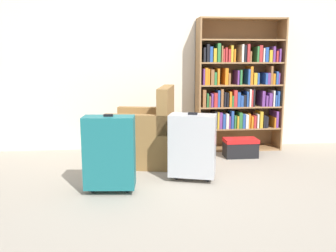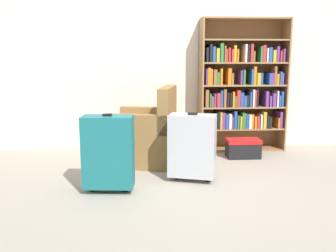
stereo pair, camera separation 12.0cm
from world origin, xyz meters
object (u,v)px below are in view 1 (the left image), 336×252
(bookshelf, at_px, (238,87))
(mug, at_px, (194,159))
(suitcase_teal, at_px, (109,152))
(armchair, at_px, (145,136))
(suitcase_silver, at_px, (192,145))
(storage_box, at_px, (240,147))

(bookshelf, xyz_separation_m, mug, (-0.69, -0.62, -0.79))
(suitcase_teal, bearing_deg, armchair, 68.89)
(bookshelf, distance_m, suitcase_teal, 2.25)
(suitcase_silver, bearing_deg, bookshelf, 56.38)
(mug, distance_m, suitcase_teal, 1.32)
(bookshelf, height_order, mug, bookshelf)
(mug, relative_size, suitcase_silver, 0.17)
(storage_box, relative_size, suitcase_silver, 0.59)
(armchair, xyz_separation_m, mug, (0.57, -0.08, -0.27))
(suitcase_silver, bearing_deg, armchair, 122.77)
(suitcase_teal, bearing_deg, mug, 42.87)
(suitcase_teal, bearing_deg, storage_box, 34.49)
(bookshelf, bearing_deg, suitcase_silver, -123.62)
(mug, relative_size, storage_box, 0.29)
(mug, bearing_deg, suitcase_teal, -137.13)
(mug, bearing_deg, storage_box, 18.12)
(bookshelf, relative_size, suitcase_silver, 2.48)
(bookshelf, distance_m, armchair, 1.47)
(armchair, bearing_deg, storage_box, 5.84)
(suitcase_teal, bearing_deg, suitcase_silver, 17.90)
(bookshelf, distance_m, storage_box, 0.83)
(bookshelf, height_order, suitcase_silver, bookshelf)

